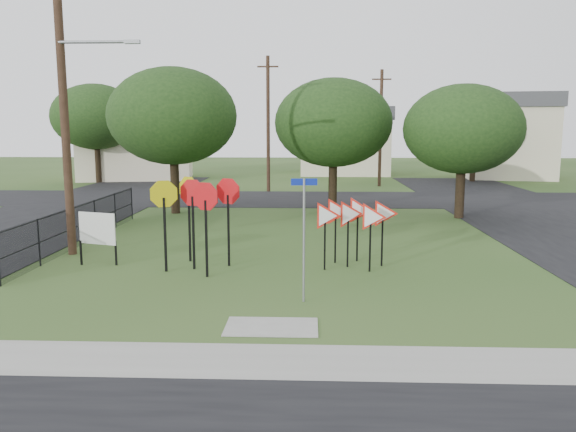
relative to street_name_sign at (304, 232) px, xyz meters
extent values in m
plane|color=#2D4C1C|center=(-0.67, 0.53, -1.75)|extent=(140.00, 140.00, 0.00)
cube|color=gray|center=(-0.67, -3.67, -1.74)|extent=(30.00, 1.60, 0.02)
cube|color=#2D4C1C|center=(-0.67, -4.87, -1.75)|extent=(30.00, 0.80, 0.02)
cube|color=black|center=(-12.67, 10.53, -1.74)|extent=(8.00, 50.00, 0.02)
cube|color=black|center=(11.33, 10.53, -1.74)|extent=(8.00, 50.00, 0.02)
cube|color=black|center=(-0.67, 20.53, -1.74)|extent=(60.00, 8.00, 0.02)
cube|color=gray|center=(-0.67, -1.87, -1.74)|extent=(2.00, 1.20, 0.02)
cylinder|color=gray|center=(0.00, 0.00, -0.22)|extent=(0.06, 0.06, 3.07)
cube|color=#0D2195|center=(0.00, 0.00, 1.23)|extent=(0.63, 0.07, 0.16)
cube|color=black|center=(-3.39, 3.16, -0.64)|extent=(0.07, 0.07, 2.24)
cube|color=black|center=(-2.38, 3.61, -0.64)|extent=(0.07, 0.07, 2.24)
cube|color=black|center=(-2.83, 2.26, -0.64)|extent=(0.07, 0.07, 2.24)
cube|color=black|center=(-4.17, 2.82, -0.64)|extent=(0.07, 0.07, 2.24)
cube|color=black|center=(-3.72, 4.16, -0.64)|extent=(0.07, 0.07, 2.24)
cube|color=black|center=(0.60, 3.23, -0.95)|extent=(0.05, 0.05, 1.62)
cube|color=black|center=(1.32, 3.59, -0.95)|extent=(0.05, 0.05, 1.62)
cube|color=black|center=(1.95, 3.05, -0.95)|extent=(0.05, 0.05, 1.62)
cube|color=black|center=(0.96, 4.13, -0.95)|extent=(0.05, 0.05, 1.62)
cube|color=black|center=(1.68, 4.40, -0.95)|extent=(0.05, 0.05, 1.62)
cube|color=black|center=(2.40, 3.77, -0.95)|extent=(0.05, 0.05, 1.62)
cube|color=black|center=(-7.05, 3.54, -1.36)|extent=(0.06, 0.06, 0.78)
cube|color=black|center=(-5.94, 3.54, -1.36)|extent=(0.06, 0.06, 0.78)
cube|color=silver|center=(-6.49, 3.54, -0.59)|extent=(1.29, 0.44, 1.00)
cylinder|color=#402B1D|center=(-7.97, 5.03, 3.25)|extent=(0.28, 0.28, 10.00)
cylinder|color=gray|center=(-6.77, 4.93, 5.25)|extent=(2.40, 0.10, 0.10)
cube|color=gray|center=(-5.57, 4.93, 5.25)|extent=(0.50, 0.18, 0.12)
cylinder|color=#402B1D|center=(-2.67, 24.53, 2.75)|extent=(0.24, 0.24, 9.00)
cube|color=#402B1D|center=(-2.67, 24.53, 6.55)|extent=(1.40, 0.10, 0.10)
cylinder|color=#402B1D|center=(5.33, 28.53, 2.50)|extent=(0.24, 0.24, 8.50)
cube|color=#402B1D|center=(5.33, 28.53, 6.05)|extent=(1.40, 0.10, 0.10)
cylinder|color=#402B1D|center=(-10.67, 30.53, 2.75)|extent=(0.24, 0.24, 9.00)
cube|color=#402B1D|center=(-10.67, 30.53, 6.55)|extent=(1.40, 0.10, 0.10)
cylinder|color=black|center=(-8.27, 3.33, -1.00)|extent=(0.05, 0.05, 1.50)
cylinder|color=black|center=(-8.27, 5.63, -1.00)|extent=(0.05, 0.05, 1.50)
cylinder|color=black|center=(-8.27, 7.93, -1.00)|extent=(0.05, 0.05, 1.50)
cylinder|color=black|center=(-8.27, 10.23, -1.00)|extent=(0.05, 0.05, 1.50)
cylinder|color=black|center=(-8.27, 12.53, -1.00)|extent=(0.05, 0.05, 1.50)
cube|color=black|center=(-8.27, 6.78, -0.29)|extent=(0.03, 11.50, 0.03)
cube|color=black|center=(-8.27, 6.78, -1.00)|extent=(0.03, 11.50, 0.03)
cube|color=black|center=(-8.27, 6.78, -1.00)|extent=(0.01, 11.50, 1.50)
cube|color=beige|center=(-14.67, 34.53, 1.25)|extent=(10.08, 8.46, 6.00)
cube|color=#424347|center=(-14.67, 34.53, 4.85)|extent=(10.58, 8.88, 1.20)
cube|color=beige|center=(3.33, 40.53, 0.75)|extent=(8.00, 8.00, 5.00)
cube|color=#424347|center=(3.33, 40.53, 3.85)|extent=(8.40, 8.40, 1.20)
cube|color=beige|center=(17.33, 36.53, 1.25)|extent=(7.91, 7.91, 6.00)
cube|color=#424347|center=(17.33, 36.53, 4.85)|extent=(8.30, 8.30, 1.20)
cylinder|color=black|center=(-6.67, 14.53, -0.44)|extent=(0.44, 0.44, 2.62)
ellipsoid|color=#193213|center=(-6.67, 14.53, 3.11)|extent=(6.40, 6.40, 4.80)
cylinder|color=black|center=(1.33, 15.53, -0.53)|extent=(0.44, 0.44, 2.45)
ellipsoid|color=#193213|center=(1.33, 15.53, 2.80)|extent=(6.00, 6.00, 4.50)
cylinder|color=black|center=(7.33, 13.53, -0.62)|extent=(0.44, 0.44, 2.27)
ellipsoid|color=#193213|center=(7.33, 13.53, 2.48)|extent=(5.60, 5.60, 4.20)
cylinder|color=black|center=(-16.67, 30.53, -0.35)|extent=(0.44, 0.44, 2.80)
ellipsoid|color=#193213|center=(-16.67, 30.53, 3.43)|extent=(6.80, 6.80, 5.10)
cylinder|color=black|center=(13.33, 32.53, -0.53)|extent=(0.44, 0.44, 2.45)
ellipsoid|color=#193213|center=(13.33, 32.53, 2.80)|extent=(6.00, 6.00, 4.50)
camera|label=1|loc=(0.13, -13.45, 2.49)|focal=35.00mm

